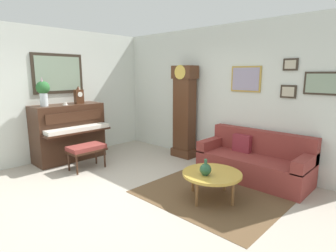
# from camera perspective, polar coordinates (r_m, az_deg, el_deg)

# --- Properties ---
(ground_plane) EXTENTS (6.40, 6.00, 0.10)m
(ground_plane) POSITION_cam_1_polar(r_m,az_deg,el_deg) (4.52, -9.02, -14.13)
(ground_plane) COLOR #B2A899
(wall_left) EXTENTS (0.13, 4.90, 2.80)m
(wall_left) POSITION_cam_1_polar(r_m,az_deg,el_deg) (6.39, -23.78, 6.02)
(wall_left) COLOR silver
(wall_left) RESTS_ON ground_plane
(wall_back) EXTENTS (5.30, 0.13, 2.80)m
(wall_back) POSITION_cam_1_polar(r_m,az_deg,el_deg) (5.86, 9.71, 6.37)
(wall_back) COLOR silver
(wall_back) RESTS_ON ground_plane
(area_rug) EXTENTS (2.10, 1.50, 0.01)m
(area_rug) POSITION_cam_1_polar(r_m,az_deg,el_deg) (4.34, 8.25, -14.39)
(area_rug) COLOR brown
(area_rug) RESTS_ON ground_plane
(piano) EXTENTS (0.87, 1.44, 1.21)m
(piano) POSITION_cam_1_polar(r_m,az_deg,el_deg) (6.26, -19.98, -1.19)
(piano) COLOR #3D2316
(piano) RESTS_ON ground_plane
(piano_bench) EXTENTS (0.42, 0.70, 0.48)m
(piano_bench) POSITION_cam_1_polar(r_m,az_deg,el_deg) (5.57, -16.67, -4.62)
(piano_bench) COLOR #3D2316
(piano_bench) RESTS_ON ground_plane
(grandfather_clock) EXTENTS (0.52, 0.34, 2.03)m
(grandfather_clock) POSITION_cam_1_polar(r_m,az_deg,el_deg) (6.06, 3.42, 2.46)
(grandfather_clock) COLOR #4C2B19
(grandfather_clock) RESTS_ON ground_plane
(couch) EXTENTS (1.90, 0.80, 0.84)m
(couch) POSITION_cam_1_polar(r_m,az_deg,el_deg) (5.13, 17.52, -7.08)
(couch) COLOR maroon
(couch) RESTS_ON ground_plane
(coffee_table) EXTENTS (0.88, 0.88, 0.41)m
(coffee_table) POSITION_cam_1_polar(r_m,az_deg,el_deg) (4.17, 9.17, -9.95)
(coffee_table) COLOR gold
(coffee_table) RESTS_ON ground_plane
(mantel_clock) EXTENTS (0.13, 0.18, 0.38)m
(mantel_clock) POSITION_cam_1_polar(r_m,az_deg,el_deg) (6.28, -18.13, 6.06)
(mantel_clock) COLOR #4C2B19
(mantel_clock) RESTS_ON piano
(flower_vase) EXTENTS (0.26, 0.26, 0.58)m
(flower_vase) POSITION_cam_1_polar(r_m,az_deg,el_deg) (5.95, -24.63, 6.77)
(flower_vase) COLOR silver
(flower_vase) RESTS_ON piano
(teacup) EXTENTS (0.12, 0.12, 0.06)m
(teacup) POSITION_cam_1_polar(r_m,az_deg,el_deg) (6.04, -20.66, 4.32)
(teacup) COLOR white
(teacup) RESTS_ON piano
(green_jug) EXTENTS (0.17, 0.17, 0.24)m
(green_jug) POSITION_cam_1_polar(r_m,az_deg,el_deg) (4.02, 7.84, -8.93)
(green_jug) COLOR #234C33
(green_jug) RESTS_ON coffee_table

